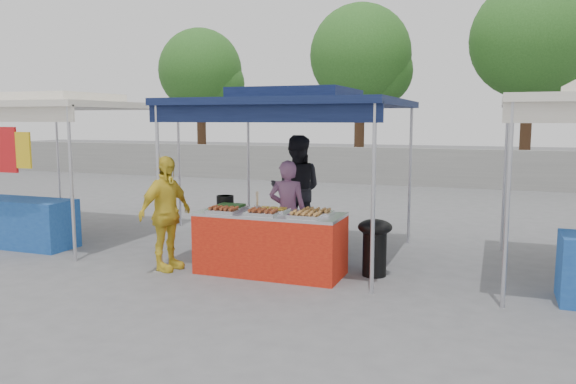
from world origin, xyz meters
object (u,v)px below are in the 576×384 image
(vendor_woman, at_px, (288,212))
(cooking_pot, at_px, (225,201))
(vendor_table, at_px, (270,243))
(customer_person, at_px, (166,213))
(wok_burner, at_px, (375,242))
(helper_man, at_px, (296,190))

(vendor_woman, bearing_deg, cooking_pot, 10.56)
(vendor_table, distance_m, customer_person, 1.53)
(cooking_pot, bearing_deg, wok_burner, 0.82)
(cooking_pot, height_order, wok_burner, cooking_pot)
(wok_burner, height_order, vendor_woman, vendor_woman)
(cooking_pot, distance_m, wok_burner, 2.28)
(vendor_table, relative_size, customer_person, 1.24)
(cooking_pot, distance_m, helper_man, 1.68)
(customer_person, bearing_deg, vendor_woman, -43.26)
(customer_person, bearing_deg, wok_burner, -63.57)
(wok_burner, bearing_deg, helper_man, 151.23)
(vendor_table, bearing_deg, wok_burner, 15.91)
(wok_burner, xyz_separation_m, customer_person, (-2.82, -0.72, 0.34))
(wok_burner, height_order, customer_person, customer_person)
(cooking_pot, bearing_deg, customer_person, -130.62)
(wok_burner, distance_m, customer_person, 2.93)
(cooking_pot, xyz_separation_m, vendor_woman, (0.87, 0.32, -0.16))
(wok_burner, bearing_deg, vendor_woman, -177.79)
(wok_burner, bearing_deg, cooking_pot, -165.21)
(cooking_pot, distance_m, vendor_woman, 0.94)
(wok_burner, xyz_separation_m, helper_man, (-1.68, 1.56, 0.46))
(vendor_table, bearing_deg, helper_man, 99.20)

